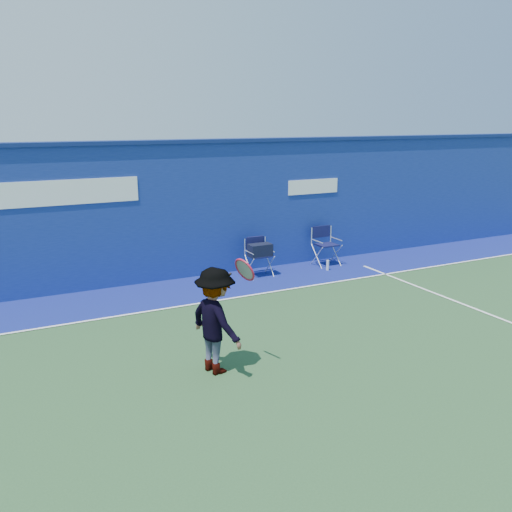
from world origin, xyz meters
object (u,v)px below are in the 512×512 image
directors_chair_right (326,253)px  tennis_player (216,320)px  directors_chair_left (259,260)px  water_bottle (328,265)px

directors_chair_right → tennis_player: 6.25m
directors_chair_left → directors_chair_right: directors_chair_right is taller
directors_chair_right → water_bottle: 0.54m
directors_chair_left → directors_chair_right: 1.91m
directors_chair_left → tennis_player: 4.89m
directors_chair_right → tennis_player: size_ratio=0.57×
water_bottle → directors_chair_left: bearing=169.0°
directors_chair_right → tennis_player: tennis_player is taller
tennis_player → water_bottle: bearing=40.3°
directors_chair_right → directors_chair_left: bearing=-176.1°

